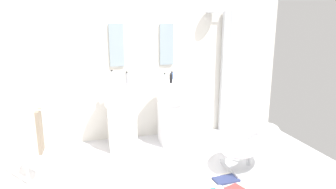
{
  "coord_description": "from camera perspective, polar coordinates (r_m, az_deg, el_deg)",
  "views": [
    {
      "loc": [
        -0.8,
        -3.03,
        1.83
      ],
      "look_at": [
        0.15,
        0.55,
        0.95
      ],
      "focal_mm": 31.32,
      "sensor_mm": 36.0,
      "label": 1
    }
  ],
  "objects": [
    {
      "name": "soap_bottle_clear",
      "position": [
        4.35,
        -0.64,
        3.26
      ],
      "size": [
        0.04,
        0.04,
        0.14
      ],
      "color": "silver",
      "rests_on": "pedestal_sink_right"
    },
    {
      "name": "soap_bottle_blue",
      "position": [
        4.6,
        0.76,
        3.7
      ],
      "size": [
        0.04,
        0.04,
        0.12
      ],
      "color": "#4C72B7",
      "rests_on": "pedestal_sink_right"
    },
    {
      "name": "pedestal_sink_left",
      "position": [
        4.43,
        -9.04,
        -3.68
      ],
      "size": [
        0.48,
        0.48,
        1.1
      ],
      "color": "white",
      "rests_on": "ground_plane"
    },
    {
      "name": "pedestal_sink_right",
      "position": [
        4.57,
        0.95,
        -2.97
      ],
      "size": [
        0.48,
        0.48,
        1.1
      ],
      "color": "white",
      "rests_on": "ground_plane"
    },
    {
      "name": "rear_partition",
      "position": [
        4.77,
        -5.17,
        6.94
      ],
      "size": [
        4.8,
        0.1,
        2.6
      ],
      "primitive_type": "cube",
      "color": "silver",
      "rests_on": "ground_plane"
    },
    {
      "name": "ground_plane",
      "position": [
        3.64,
        -0.06,
        -17.21
      ],
      "size": [
        4.8,
        3.6,
        0.04
      ],
      "primitive_type": "cube",
      "color": "silver"
    },
    {
      "name": "lounge_chair",
      "position": [
        3.93,
        15.59,
        -9.24
      ],
      "size": [
        1.06,
        1.06,
        0.65
      ],
      "color": "#B7BABF",
      "rests_on": "ground_plane"
    },
    {
      "name": "magazine_navy",
      "position": [
        3.73,
        11.22,
        -15.92
      ],
      "size": [
        0.31,
        0.21,
        0.02
      ],
      "primitive_type": "cube",
      "rotation": [
        0.0,
        0.0,
        0.11
      ],
      "color": "navy",
      "rests_on": "area_rug"
    },
    {
      "name": "soap_bottle_amber",
      "position": [
        4.42,
        -10.86,
        3.36
      ],
      "size": [
        0.04,
        0.04,
        0.17
      ],
      "color": "#C68C38",
      "rests_on": "pedestal_sink_left"
    },
    {
      "name": "vanity_mirror_right",
      "position": [
        4.77,
        -0.3,
        9.73
      ],
      "size": [
        0.22,
        0.03,
        0.65
      ],
      "primitive_type": "cube",
      "color": "#8C9EA8"
    },
    {
      "name": "shower_column",
      "position": [
        5.12,
        10.91,
        4.69
      ],
      "size": [
        0.49,
        0.24,
        2.05
      ],
      "color": "#B7BABF",
      "rests_on": "ground_plane"
    },
    {
      "name": "towel_rack",
      "position": [
        3.68,
        -24.09,
        -6.9
      ],
      "size": [
        0.37,
        0.22,
        0.95
      ],
      "color": "#B7BABF",
      "rests_on": "ground_plane"
    },
    {
      "name": "vanity_mirror_left",
      "position": [
        4.63,
        -10.0,
        9.43
      ],
      "size": [
        0.22,
        0.03,
        0.65
      ],
      "primitive_type": "cube",
      "color": "#8C9EA8"
    },
    {
      "name": "soap_bottle_white",
      "position": [
        4.41,
        -10.86,
        3.43
      ],
      "size": [
        0.06,
        0.06,
        0.18
      ],
      "color": "white",
      "rests_on": "pedestal_sink_left"
    },
    {
      "name": "soap_bottle_black",
      "position": [
        4.28,
        0.59,
        3.15
      ],
      "size": [
        0.04,
        0.04,
        0.15
      ],
      "color": "black",
      "rests_on": "pedestal_sink_right"
    },
    {
      "name": "soap_bottle_grey",
      "position": [
        4.15,
        -8.01,
        3.04
      ],
      "size": [
        0.05,
        0.05,
        0.19
      ],
      "color": "#99999E",
      "rests_on": "pedestal_sink_left"
    }
  ]
}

